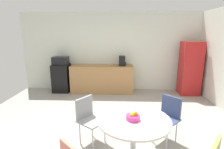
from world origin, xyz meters
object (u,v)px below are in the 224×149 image
(mini_fridge, at_px, (62,78))
(microwave, at_px, (61,61))
(locker_cabinet, at_px, (190,68))
(mug_white, at_px, (125,64))
(chair_gray, at_px, (88,115))
(round_table, at_px, (134,128))
(fruit_bowl, at_px, (133,116))
(coffee_maker, at_px, (122,61))
(chair_navy, at_px, (168,114))

(mini_fridge, relative_size, microwave, 1.92)
(locker_cabinet, bearing_deg, mug_white, 174.47)
(mini_fridge, distance_m, mug_white, 2.17)
(locker_cabinet, bearing_deg, chair_gray, -136.22)
(locker_cabinet, bearing_deg, round_table, -122.17)
(fruit_bowl, distance_m, coffee_maker, 3.38)
(chair_gray, distance_m, mug_white, 3.01)
(chair_navy, distance_m, coffee_maker, 2.85)
(microwave, distance_m, chair_navy, 3.93)
(chair_navy, bearing_deg, mini_fridge, 136.40)
(round_table, xyz_separation_m, chair_navy, (0.68, 0.66, -0.08))
(mini_fridge, xyz_separation_m, mug_white, (2.11, 0.10, 0.49))
(microwave, distance_m, chair_gray, 3.15)
(chair_navy, bearing_deg, chair_gray, -175.98)
(mini_fridge, relative_size, round_table, 0.88)
(mini_fridge, relative_size, locker_cabinet, 0.55)
(mini_fridge, distance_m, round_table, 3.97)
(round_table, bearing_deg, mini_fridge, 122.64)
(fruit_bowl, bearing_deg, mini_fridge, 122.22)
(coffee_maker, bearing_deg, chair_gray, -103.00)
(coffee_maker, bearing_deg, mug_white, 46.79)
(round_table, distance_m, coffee_maker, 3.37)
(chair_gray, xyz_separation_m, fruit_bowl, (0.75, -0.59, 0.28))
(mini_fridge, bearing_deg, coffee_maker, 0.00)
(chair_navy, distance_m, chair_gray, 1.44)
(chair_navy, xyz_separation_m, mug_white, (-0.70, 2.78, 0.43))
(mini_fridge, xyz_separation_m, chair_gray, (1.38, -2.78, 0.06))
(microwave, xyz_separation_m, coffee_maker, (2.02, 0.00, 0.01))
(mini_fridge, xyz_separation_m, coffee_maker, (2.02, 0.00, 0.60))
(coffee_maker, bearing_deg, locker_cabinet, -2.65)
(microwave, bearing_deg, fruit_bowl, -57.78)
(mini_fridge, xyz_separation_m, fruit_bowl, (2.12, -3.37, 0.34))
(chair_gray, height_order, mug_white, mug_white)
(mini_fridge, relative_size, chair_navy, 1.11)
(fruit_bowl, distance_m, mug_white, 3.47)
(locker_cabinet, distance_m, chair_gray, 3.89)
(coffee_maker, bearing_deg, chair_navy, -73.45)
(mini_fridge, relative_size, chair_gray, 1.11)
(mini_fridge, bearing_deg, microwave, 0.00)
(chair_navy, height_order, mug_white, mug_white)
(chair_gray, bearing_deg, chair_navy, 4.02)
(chair_gray, bearing_deg, round_table, -36.09)
(microwave, relative_size, chair_gray, 0.58)
(locker_cabinet, xyz_separation_m, chair_navy, (-1.36, -2.58, -0.32))
(chair_navy, height_order, chair_gray, same)
(round_table, height_order, chair_navy, chair_navy)
(microwave, bearing_deg, coffee_maker, 0.00)
(chair_gray, relative_size, fruit_bowl, 4.10)
(fruit_bowl, xyz_separation_m, coffee_maker, (-0.11, 3.37, 0.26))
(microwave, xyz_separation_m, chair_navy, (2.82, -2.68, -0.53))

